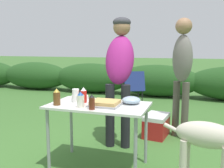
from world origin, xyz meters
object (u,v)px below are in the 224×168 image
(plate_stack, at_px, (80,98))
(mixing_bowl, at_px, (131,100))
(standing_person_in_gray_fleece, at_px, (182,65))
(dog, at_px, (211,141))
(cooler_box, at_px, (156,125))
(paper_cup_stack, at_px, (76,96))
(mayo_bottle, at_px, (81,100))
(folding_table, at_px, (99,111))
(camp_chair_green_behind_table, at_px, (133,86))
(standing_person_in_navy_coat, at_px, (120,65))
(food_tray, at_px, (105,103))
(ketchup_bottle, at_px, (84,95))
(beer_bottle, at_px, (57,97))
(bbq_sauce_bottle, at_px, (92,102))

(plate_stack, bearing_deg, mixing_bowl, -2.57)
(standing_person_in_gray_fleece, height_order, dog, standing_person_in_gray_fleece)
(mixing_bowl, height_order, cooler_box, mixing_bowl)
(paper_cup_stack, distance_m, mayo_bottle, 0.26)
(folding_table, distance_m, plate_stack, 0.37)
(mixing_bowl, height_order, camp_chair_green_behind_table, camp_chair_green_behind_table)
(mixing_bowl, relative_size, cooler_box, 0.40)
(standing_person_in_navy_coat, bearing_deg, food_tray, -90.00)
(plate_stack, bearing_deg, folding_table, -28.70)
(standing_person_in_navy_coat, bearing_deg, ketchup_bottle, -111.76)
(folding_table, distance_m, mixing_bowl, 0.39)
(food_tray, relative_size, mixing_bowl, 1.57)
(plate_stack, xyz_separation_m, mixing_bowl, (0.65, -0.03, 0.02))
(paper_cup_stack, distance_m, standing_person_in_gray_fleece, 1.72)
(beer_bottle, bearing_deg, mixing_bowl, 22.77)
(food_tray, distance_m, ketchup_bottle, 0.31)
(standing_person_in_gray_fleece, xyz_separation_m, dog, (0.35, -1.52, -0.57))
(folding_table, relative_size, camp_chair_green_behind_table, 1.32)
(folding_table, bearing_deg, camp_chair_green_behind_table, 96.53)
(standing_person_in_navy_coat, bearing_deg, cooler_box, 39.06)
(bbq_sauce_bottle, relative_size, mayo_bottle, 0.96)
(beer_bottle, distance_m, mayo_bottle, 0.30)
(standing_person_in_navy_coat, relative_size, dog, 2.10)
(dog, bearing_deg, mixing_bowl, -103.80)
(plate_stack, height_order, camp_chair_green_behind_table, camp_chair_green_behind_table)
(ketchup_bottle, relative_size, dog, 0.21)
(beer_bottle, bearing_deg, folding_table, 23.05)
(standing_person_in_gray_fleece, bearing_deg, plate_stack, -95.62)
(bbq_sauce_bottle, bearing_deg, mixing_bowl, 50.38)
(paper_cup_stack, xyz_separation_m, dog, (1.46, -0.23, -0.28))
(food_tray, distance_m, mixing_bowl, 0.30)
(folding_table, relative_size, standing_person_in_navy_coat, 0.62)
(beer_bottle, bearing_deg, plate_stack, 72.27)
(folding_table, relative_size, food_tray, 3.37)
(standing_person_in_navy_coat, relative_size, standing_person_in_gray_fleece, 1.00)
(mayo_bottle, bearing_deg, camp_chair_green_behind_table, 93.96)
(standing_person_in_navy_coat, xyz_separation_m, camp_chair_green_behind_table, (-0.36, 2.28, -0.65))
(ketchup_bottle, xyz_separation_m, cooler_box, (0.67, 1.20, -0.65))
(mayo_bottle, bearing_deg, dog, -1.15)
(folding_table, bearing_deg, paper_cup_stack, 177.33)
(paper_cup_stack, relative_size, camp_chair_green_behind_table, 0.19)
(bbq_sauce_bottle, height_order, mayo_bottle, mayo_bottle)
(paper_cup_stack, distance_m, dog, 1.50)
(ketchup_bottle, xyz_separation_m, standing_person_in_gray_fleece, (1.02, 1.26, 0.29))
(cooler_box, bearing_deg, mayo_bottle, 164.09)
(paper_cup_stack, height_order, mayo_bottle, mayo_bottle)
(bbq_sauce_bottle, xyz_separation_m, mayo_bottle, (-0.15, 0.05, 0.00))
(bbq_sauce_bottle, relative_size, dog, 0.19)
(standing_person_in_navy_coat, bearing_deg, folding_table, -96.76)
(standing_person_in_gray_fleece, height_order, camp_chair_green_behind_table, standing_person_in_gray_fleece)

